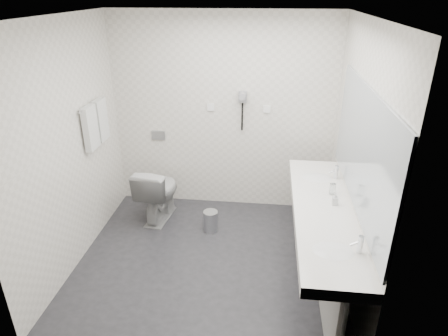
# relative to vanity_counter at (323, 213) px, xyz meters

# --- Properties ---
(floor) EXTENTS (2.80, 2.80, 0.00)m
(floor) POSITION_rel_vanity_counter_xyz_m (-1.12, 0.20, -0.80)
(floor) COLOR #27272B
(floor) RESTS_ON ground
(ceiling) EXTENTS (2.80, 2.80, 0.00)m
(ceiling) POSITION_rel_vanity_counter_xyz_m (-1.12, 0.20, 1.70)
(ceiling) COLOR white
(ceiling) RESTS_ON wall_back
(wall_back) EXTENTS (2.80, 0.00, 2.80)m
(wall_back) POSITION_rel_vanity_counter_xyz_m (-1.12, 1.50, 0.45)
(wall_back) COLOR white
(wall_back) RESTS_ON floor
(wall_front) EXTENTS (2.80, 0.00, 2.80)m
(wall_front) POSITION_rel_vanity_counter_xyz_m (-1.12, -1.10, 0.45)
(wall_front) COLOR white
(wall_front) RESTS_ON floor
(wall_left) EXTENTS (0.00, 2.60, 2.60)m
(wall_left) POSITION_rel_vanity_counter_xyz_m (-2.52, 0.20, 0.45)
(wall_left) COLOR white
(wall_left) RESTS_ON floor
(wall_right) EXTENTS (0.00, 2.60, 2.60)m
(wall_right) POSITION_rel_vanity_counter_xyz_m (0.27, 0.20, 0.45)
(wall_right) COLOR white
(wall_right) RESTS_ON floor
(vanity_counter) EXTENTS (0.55, 2.20, 0.10)m
(vanity_counter) POSITION_rel_vanity_counter_xyz_m (0.00, 0.00, 0.00)
(vanity_counter) COLOR white
(vanity_counter) RESTS_ON floor
(vanity_panel) EXTENTS (0.03, 2.15, 0.75)m
(vanity_panel) POSITION_rel_vanity_counter_xyz_m (0.02, 0.00, -0.42)
(vanity_panel) COLOR #9B9893
(vanity_panel) RESTS_ON floor
(vanity_post_near) EXTENTS (0.06, 0.06, 0.75)m
(vanity_post_near) POSITION_rel_vanity_counter_xyz_m (0.05, -1.04, -0.42)
(vanity_post_near) COLOR silver
(vanity_post_near) RESTS_ON floor
(vanity_post_far) EXTENTS (0.06, 0.06, 0.75)m
(vanity_post_far) POSITION_rel_vanity_counter_xyz_m (0.05, 1.04, -0.42)
(vanity_post_far) COLOR silver
(vanity_post_far) RESTS_ON floor
(mirror) EXTENTS (0.02, 2.20, 1.05)m
(mirror) POSITION_rel_vanity_counter_xyz_m (0.26, 0.00, 0.65)
(mirror) COLOR #B2BCC6
(mirror) RESTS_ON wall_right
(basin_near) EXTENTS (0.40, 0.31, 0.05)m
(basin_near) POSITION_rel_vanity_counter_xyz_m (0.00, -0.65, 0.04)
(basin_near) COLOR white
(basin_near) RESTS_ON vanity_counter
(basin_far) EXTENTS (0.40, 0.31, 0.05)m
(basin_far) POSITION_rel_vanity_counter_xyz_m (0.00, 0.65, 0.04)
(basin_far) COLOR white
(basin_far) RESTS_ON vanity_counter
(faucet_near) EXTENTS (0.04, 0.04, 0.15)m
(faucet_near) POSITION_rel_vanity_counter_xyz_m (0.19, -0.65, 0.12)
(faucet_near) COLOR silver
(faucet_near) RESTS_ON vanity_counter
(faucet_far) EXTENTS (0.04, 0.04, 0.15)m
(faucet_far) POSITION_rel_vanity_counter_xyz_m (0.19, 0.65, 0.12)
(faucet_far) COLOR silver
(faucet_far) RESTS_ON vanity_counter
(soap_bottle_a) EXTENTS (0.06, 0.06, 0.12)m
(soap_bottle_a) POSITION_rel_vanity_counter_xyz_m (0.11, 0.08, 0.11)
(soap_bottle_a) COLOR beige
(soap_bottle_a) RESTS_ON vanity_counter
(glass_left) EXTENTS (0.08, 0.08, 0.11)m
(glass_left) POSITION_rel_vanity_counter_xyz_m (0.11, 0.29, 0.11)
(glass_left) COLOR silver
(glass_left) RESTS_ON vanity_counter
(toilet) EXTENTS (0.50, 0.76, 0.73)m
(toilet) POSITION_rel_vanity_counter_xyz_m (-1.89, 1.00, -0.44)
(toilet) COLOR white
(toilet) RESTS_ON floor
(flush_plate) EXTENTS (0.18, 0.02, 0.12)m
(flush_plate) POSITION_rel_vanity_counter_xyz_m (-1.98, 1.49, 0.15)
(flush_plate) COLOR #B2B5BA
(flush_plate) RESTS_ON wall_back
(pedal_bin) EXTENTS (0.21, 0.21, 0.25)m
(pedal_bin) POSITION_rel_vanity_counter_xyz_m (-1.19, 0.78, -0.68)
(pedal_bin) COLOR #B2B5BA
(pedal_bin) RESTS_ON floor
(bin_lid) EXTENTS (0.18, 0.18, 0.02)m
(bin_lid) POSITION_rel_vanity_counter_xyz_m (-1.19, 0.78, -0.55)
(bin_lid) COLOR #B2B5BA
(bin_lid) RESTS_ON pedal_bin
(towel_rail) EXTENTS (0.02, 0.62, 0.02)m
(towel_rail) POSITION_rel_vanity_counter_xyz_m (-2.47, 0.75, 0.75)
(towel_rail) COLOR silver
(towel_rail) RESTS_ON wall_left
(towel_near) EXTENTS (0.07, 0.24, 0.48)m
(towel_near) POSITION_rel_vanity_counter_xyz_m (-2.46, 0.61, 0.53)
(towel_near) COLOR silver
(towel_near) RESTS_ON towel_rail
(towel_far) EXTENTS (0.07, 0.24, 0.48)m
(towel_far) POSITION_rel_vanity_counter_xyz_m (-2.46, 0.89, 0.53)
(towel_far) COLOR silver
(towel_far) RESTS_ON towel_rail
(dryer_cradle) EXTENTS (0.10, 0.04, 0.14)m
(dryer_cradle) POSITION_rel_vanity_counter_xyz_m (-0.88, 1.47, 0.70)
(dryer_cradle) COLOR gray
(dryer_cradle) RESTS_ON wall_back
(dryer_barrel) EXTENTS (0.08, 0.14, 0.08)m
(dryer_barrel) POSITION_rel_vanity_counter_xyz_m (-0.88, 1.40, 0.73)
(dryer_barrel) COLOR gray
(dryer_barrel) RESTS_ON dryer_cradle
(dryer_cord) EXTENTS (0.02, 0.02, 0.35)m
(dryer_cord) POSITION_rel_vanity_counter_xyz_m (-0.88, 1.46, 0.45)
(dryer_cord) COLOR black
(dryer_cord) RESTS_ON dryer_cradle
(switch_plate_a) EXTENTS (0.09, 0.02, 0.09)m
(switch_plate_a) POSITION_rel_vanity_counter_xyz_m (-1.27, 1.49, 0.55)
(switch_plate_a) COLOR white
(switch_plate_a) RESTS_ON wall_back
(switch_plate_b) EXTENTS (0.09, 0.02, 0.09)m
(switch_plate_b) POSITION_rel_vanity_counter_xyz_m (-0.57, 1.49, 0.55)
(switch_plate_b) COLOR white
(switch_plate_b) RESTS_ON wall_back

